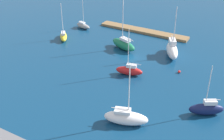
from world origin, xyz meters
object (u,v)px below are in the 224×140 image
at_px(sailboat_yellow_far_north, 64,36).
at_px(mooring_buoy_red, 179,72).
at_px(sailboat_red_along_channel, 129,70).
at_px(sailboat_green_lone_north, 124,44).
at_px(pier_dock, 143,31).
at_px(sailboat_white_inner_mooring, 172,50).
at_px(sailboat_gray_off_beacon, 83,26).
at_px(sailboat_navy_far_south, 207,109).
at_px(sailboat_white_center_basin, 126,117).

bearing_deg(sailboat_yellow_far_north, mooring_buoy_red, -133.75).
bearing_deg(sailboat_yellow_far_north, sailboat_red_along_channel, -148.88).
bearing_deg(sailboat_green_lone_north, mooring_buoy_red, -177.23).
distance_m(pier_dock, sailboat_white_inner_mooring, 16.30).
xyz_separation_m(pier_dock, sailboat_green_lone_north, (-0.47, 12.96, 1.03)).
xyz_separation_m(sailboat_gray_off_beacon, sailboat_navy_far_south, (-41.59, 23.42, 0.39)).
xyz_separation_m(sailboat_yellow_far_north, sailboat_green_lone_north, (-16.82, -2.46, 0.40)).
xyz_separation_m(sailboat_white_inner_mooring, mooring_buoy_red, (-4.25, 7.09, -1.32)).
bearing_deg(sailboat_red_along_channel, sailboat_gray_off_beacon, -50.42).
distance_m(sailboat_red_along_channel, mooring_buoy_red, 10.82).
relative_size(sailboat_gray_off_beacon, sailboat_navy_far_south, 0.98).
height_order(sailboat_yellow_far_north, sailboat_green_lone_north, sailboat_green_lone_north).
distance_m(pier_dock, sailboat_red_along_channel, 24.91).
relative_size(pier_dock, sailboat_white_inner_mooring, 2.14).
xyz_separation_m(sailboat_red_along_channel, sailboat_white_center_basin, (-6.74, 14.67, 0.13)).
bearing_deg(sailboat_red_along_channel, pier_dock, -86.45).
relative_size(sailboat_green_lone_north, sailboat_red_along_channel, 1.24).
distance_m(pier_dock, mooring_buoy_red, 24.24).
bearing_deg(sailboat_yellow_far_north, sailboat_white_inner_mooring, -120.24).
bearing_deg(sailboat_white_center_basin, sailboat_navy_far_south, 20.33).
distance_m(sailboat_white_inner_mooring, sailboat_green_lone_north, 12.00).
bearing_deg(sailboat_white_inner_mooring, sailboat_gray_off_beacon, -126.62).
distance_m(sailboat_yellow_far_north, sailboat_navy_far_south, 43.76).
relative_size(pier_dock, sailboat_yellow_far_north, 2.67).
xyz_separation_m(sailboat_yellow_far_north, sailboat_white_center_basin, (-30.59, 22.99, 0.24)).
xyz_separation_m(pier_dock, sailboat_yellow_far_north, (16.36, 15.42, 0.63)).
relative_size(sailboat_gray_off_beacon, mooring_buoy_red, 15.33).
distance_m(pier_dock, sailboat_white_center_basin, 40.98).
bearing_deg(sailboat_yellow_far_north, sailboat_navy_far_south, -148.34).
xyz_separation_m(sailboat_navy_far_south, sailboat_white_center_basin, (10.85, 8.97, -0.00)).
distance_m(sailboat_gray_off_beacon, sailboat_navy_far_south, 47.73).
relative_size(sailboat_green_lone_north, sailboat_white_center_basin, 1.16).
bearing_deg(sailboat_gray_off_beacon, pier_dock, 32.12).
relative_size(sailboat_white_inner_mooring, sailboat_yellow_far_north, 1.25).
distance_m(sailboat_gray_off_beacon, mooring_buoy_red, 35.01).
height_order(sailboat_white_inner_mooring, sailboat_green_lone_north, sailboat_green_lone_north).
bearing_deg(sailboat_red_along_channel, sailboat_yellow_far_north, -33.20).
distance_m(pier_dock, sailboat_green_lone_north, 13.01).
bearing_deg(pier_dock, mooring_buoy_red, 132.85).
bearing_deg(sailboat_white_inner_mooring, mooring_buoy_red, 3.50).
distance_m(sailboat_red_along_channel, sailboat_white_center_basin, 16.15).
relative_size(sailboat_white_inner_mooring, sailboat_red_along_channel, 1.17).
relative_size(sailboat_navy_far_south, sailboat_green_lone_north, 0.74).
height_order(sailboat_red_along_channel, sailboat_white_center_basin, sailboat_white_center_basin).
height_order(sailboat_white_inner_mooring, sailboat_navy_far_south, sailboat_white_inner_mooring).
height_order(sailboat_navy_far_south, mooring_buoy_red, sailboat_navy_far_south).
bearing_deg(sailboat_navy_far_south, sailboat_green_lone_north, -63.71).
xyz_separation_m(pier_dock, sailboat_red_along_channel, (-7.50, 23.74, 0.74)).
relative_size(pier_dock, sailboat_navy_far_south, 2.74).
distance_m(sailboat_yellow_far_north, sailboat_green_lone_north, 17.01).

